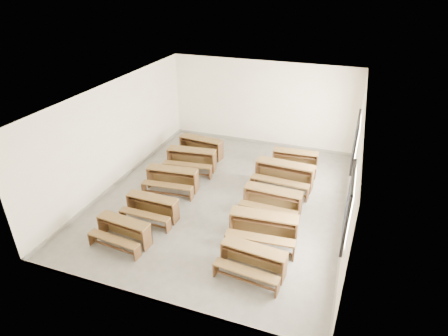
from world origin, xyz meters
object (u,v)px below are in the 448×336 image
(desk_set_0, at_px, (123,230))
(desk_set_6, at_px, (263,226))
(desk_set_3, at_px, (191,158))
(desk_set_1, at_px, (152,206))
(desk_set_5, at_px, (253,259))
(desk_set_7, at_px, (272,199))
(desk_set_8, at_px, (284,174))
(desk_set_9, at_px, (295,159))
(desk_set_4, at_px, (201,146))
(desk_set_2, at_px, (172,178))

(desk_set_0, height_order, desk_set_6, desk_set_6)
(desk_set_3, distance_m, desk_set_6, 4.33)
(desk_set_0, height_order, desk_set_1, desk_set_1)
(desk_set_3, height_order, desk_set_5, desk_set_3)
(desk_set_6, distance_m, desk_set_7, 1.30)
(desk_set_7, distance_m, desk_set_8, 1.50)
(desk_set_5, height_order, desk_set_9, desk_set_9)
(desk_set_5, relative_size, desk_set_7, 0.94)
(desk_set_4, xyz_separation_m, desk_set_6, (3.32, -3.88, 0.02))
(desk_set_7, bearing_deg, desk_set_4, 143.48)
(desk_set_4, distance_m, desk_set_8, 3.44)
(desk_set_6, xyz_separation_m, desk_set_9, (0.07, 4.04, -0.05))
(desk_set_6, relative_size, desk_set_8, 0.95)
(desk_set_4, relative_size, desk_set_5, 1.09)
(desk_set_4, height_order, desk_set_8, desk_set_8)
(desk_set_9, bearing_deg, desk_set_2, -145.79)
(desk_set_5, height_order, desk_set_7, desk_set_7)
(desk_set_2, bearing_deg, desk_set_0, -95.37)
(desk_set_0, bearing_deg, desk_set_1, 87.41)
(desk_set_5, bearing_deg, desk_set_8, 97.07)
(desk_set_4, bearing_deg, desk_set_2, -82.07)
(desk_set_2, relative_size, desk_set_7, 1.00)
(desk_set_8, bearing_deg, desk_set_5, -84.79)
(desk_set_3, relative_size, desk_set_7, 1.05)
(desk_set_1, distance_m, desk_set_7, 3.31)
(desk_set_1, distance_m, desk_set_5, 3.34)
(desk_set_3, bearing_deg, desk_set_9, 13.02)
(desk_set_0, bearing_deg, desk_set_7, 43.57)
(desk_set_4, xyz_separation_m, desk_set_9, (3.38, 0.16, -0.03))
(desk_set_2, distance_m, desk_set_5, 4.24)
(desk_set_2, height_order, desk_set_9, desk_set_2)
(desk_set_1, relative_size, desk_set_5, 0.94)
(desk_set_7, bearing_deg, desk_set_2, 178.76)
(desk_set_3, bearing_deg, desk_set_0, -96.71)
(desk_set_0, distance_m, desk_set_7, 4.04)
(desk_set_0, height_order, desk_set_2, desk_set_2)
(desk_set_1, height_order, desk_set_3, desk_set_3)
(desk_set_5, xyz_separation_m, desk_set_9, (0.01, 5.21, 0.01))
(desk_set_0, xyz_separation_m, desk_set_5, (3.31, 0.04, 0.02))
(desk_set_1, height_order, desk_set_8, desk_set_8)
(desk_set_2, height_order, desk_set_5, desk_set_2)
(desk_set_4, xyz_separation_m, desk_set_7, (3.24, -2.59, 0.00))
(desk_set_1, relative_size, desk_set_3, 0.85)
(desk_set_0, height_order, desk_set_7, desk_set_7)
(desk_set_7, bearing_deg, desk_set_3, 155.51)
(desk_set_6, bearing_deg, desk_set_8, 86.72)
(desk_set_5, xyz_separation_m, desk_set_8, (-0.11, 3.96, 0.08))
(desk_set_3, xyz_separation_m, desk_set_5, (3.29, -4.04, -0.04))
(desk_set_2, xyz_separation_m, desk_set_6, (3.25, -1.48, 0.03))
(desk_set_3, bearing_deg, desk_set_1, -93.68)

